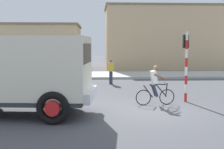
{
  "coord_description": "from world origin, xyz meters",
  "views": [
    {
      "loc": [
        -1.94,
        -11.71,
        2.62
      ],
      "look_at": [
        -1.23,
        2.5,
        1.2
      ],
      "focal_mm": 48.77,
      "sensor_mm": 36.0,
      "label": 1
    }
  ],
  "objects_px": {
    "truck_foreground": "(18,70)",
    "pedestrian_near_kerb": "(111,71)",
    "traffic_light_pole": "(186,56)",
    "car_red_near": "(6,72)",
    "cyclist": "(155,85)"
  },
  "relations": [
    {
      "from": "truck_foreground",
      "to": "pedestrian_near_kerb",
      "type": "distance_m",
      "value": 9.5
    },
    {
      "from": "traffic_light_pole",
      "to": "car_red_near",
      "type": "bearing_deg",
      "value": 146.64
    },
    {
      "from": "cyclist",
      "to": "traffic_light_pole",
      "type": "relative_size",
      "value": 0.54
    },
    {
      "from": "traffic_light_pole",
      "to": "car_red_near",
      "type": "distance_m",
      "value": 12.06
    },
    {
      "from": "traffic_light_pole",
      "to": "pedestrian_near_kerb",
      "type": "relative_size",
      "value": 1.98
    },
    {
      "from": "car_red_near",
      "to": "pedestrian_near_kerb",
      "type": "relative_size",
      "value": 2.51
    },
    {
      "from": "traffic_light_pole",
      "to": "car_red_near",
      "type": "height_order",
      "value": "traffic_light_pole"
    },
    {
      "from": "traffic_light_pole",
      "to": "pedestrian_near_kerb",
      "type": "bearing_deg",
      "value": 116.49
    },
    {
      "from": "cyclist",
      "to": "car_red_near",
      "type": "relative_size",
      "value": 0.42
    },
    {
      "from": "traffic_light_pole",
      "to": "pedestrian_near_kerb",
      "type": "distance_m",
      "value": 7.12
    },
    {
      "from": "truck_foreground",
      "to": "traffic_light_pole",
      "type": "height_order",
      "value": "traffic_light_pole"
    },
    {
      "from": "traffic_light_pole",
      "to": "pedestrian_near_kerb",
      "type": "xyz_separation_m",
      "value": [
        -3.13,
        6.27,
        -1.22
      ]
    },
    {
      "from": "truck_foreground",
      "to": "cyclist",
      "type": "height_order",
      "value": "truck_foreground"
    },
    {
      "from": "truck_foreground",
      "to": "traffic_light_pole",
      "type": "relative_size",
      "value": 1.76
    },
    {
      "from": "pedestrian_near_kerb",
      "to": "car_red_near",
      "type": "bearing_deg",
      "value": 177.32
    }
  ]
}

